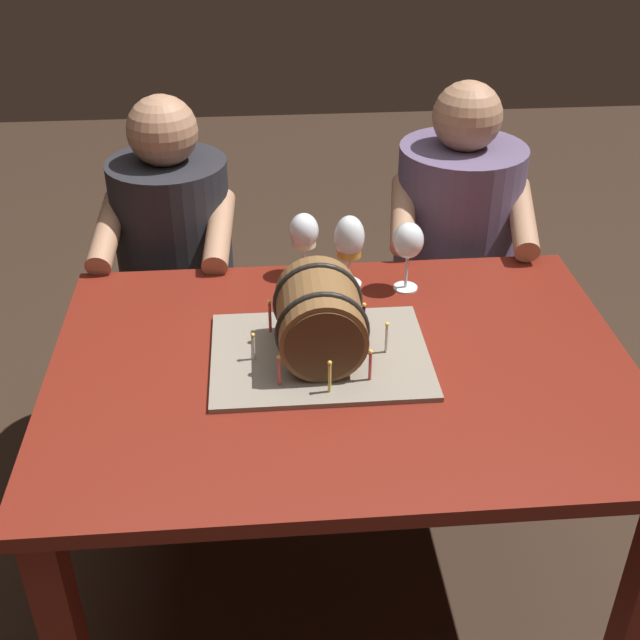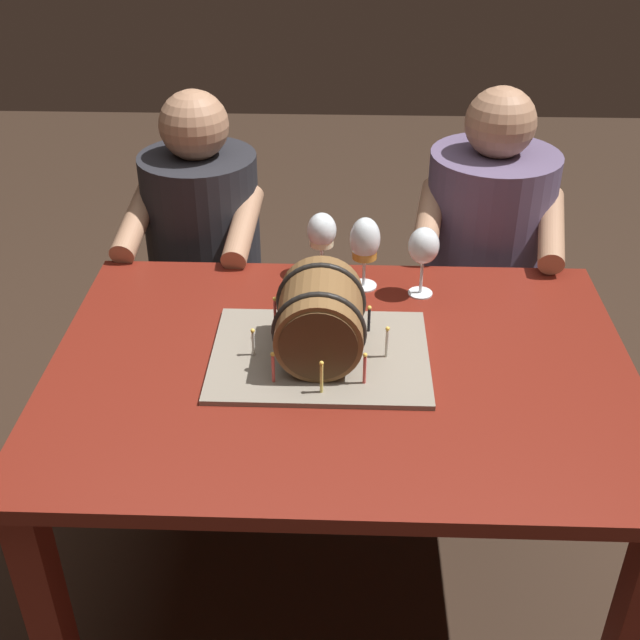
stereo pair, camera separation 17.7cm
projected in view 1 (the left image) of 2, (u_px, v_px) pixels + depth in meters
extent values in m
plane|color=#332319|center=(338.00, 585.00, 2.20)|extent=(8.00, 8.00, 0.00)
cube|color=maroon|center=(342.00, 369.00, 1.82)|extent=(1.30, 0.93, 0.03)
cube|color=maroon|center=(638.00, 610.00, 1.71)|extent=(0.07, 0.07, 0.70)
cube|color=maroon|center=(119.00, 401.00, 2.32)|extent=(0.07, 0.07, 0.70)
cube|color=maroon|center=(524.00, 381.00, 2.40)|extent=(0.07, 0.07, 0.70)
cube|color=gray|center=(320.00, 355.00, 1.82)|extent=(0.49, 0.37, 0.01)
cylinder|color=brown|center=(320.00, 318.00, 1.77)|extent=(0.19, 0.22, 0.19)
cylinder|color=#46301B|center=(325.00, 347.00, 1.67)|extent=(0.17, 0.00, 0.17)
cylinder|color=#46301B|center=(316.00, 291.00, 1.87)|extent=(0.17, 0.00, 0.17)
torus|color=black|center=(322.00, 333.00, 1.72)|extent=(0.20, 0.01, 0.20)
torus|color=black|center=(318.00, 303.00, 1.82)|extent=(0.20, 0.01, 0.20)
cylinder|color=silver|center=(386.00, 339.00, 1.81)|extent=(0.01, 0.01, 0.07)
sphere|color=#F9C64C|center=(387.00, 324.00, 1.79)|extent=(0.01, 0.01, 0.01)
cylinder|color=black|center=(364.00, 318.00, 1.89)|extent=(0.01, 0.01, 0.06)
sphere|color=#F9C64C|center=(364.00, 305.00, 1.87)|extent=(0.01, 0.01, 0.01)
cylinder|color=#EAD666|center=(311.00, 308.00, 1.92)|extent=(0.01, 0.01, 0.07)
sphere|color=#F9C64C|center=(311.00, 293.00, 1.90)|extent=(0.01, 0.01, 0.01)
cylinder|color=#D64C47|center=(270.00, 318.00, 1.87)|extent=(0.01, 0.01, 0.08)
sphere|color=#F9C64C|center=(269.00, 302.00, 1.85)|extent=(0.01, 0.01, 0.01)
cylinder|color=silver|center=(253.00, 348.00, 1.79)|extent=(0.01, 0.01, 0.06)
sphere|color=#F9C64C|center=(253.00, 335.00, 1.77)|extent=(0.01, 0.01, 0.01)
cylinder|color=#D64C47|center=(279.00, 372.00, 1.70)|extent=(0.01, 0.01, 0.06)
sphere|color=#F9C64C|center=(279.00, 357.00, 1.68)|extent=(0.01, 0.01, 0.01)
cylinder|color=#EAD666|center=(330.00, 378.00, 1.68)|extent=(0.01, 0.01, 0.07)
sphere|color=#F9C64C|center=(330.00, 363.00, 1.66)|extent=(0.01, 0.01, 0.01)
cylinder|color=#D64C47|center=(370.00, 367.00, 1.72)|extent=(0.01, 0.01, 0.07)
sphere|color=#F9C64C|center=(371.00, 352.00, 1.70)|extent=(0.01, 0.01, 0.01)
cylinder|color=white|center=(304.00, 273.00, 2.15)|extent=(0.07, 0.07, 0.00)
cylinder|color=white|center=(304.00, 260.00, 2.13)|extent=(0.01, 0.01, 0.08)
ellipsoid|color=white|center=(304.00, 231.00, 2.09)|extent=(0.08, 0.08, 0.09)
cylinder|color=beige|center=(304.00, 241.00, 2.10)|extent=(0.06, 0.06, 0.02)
cylinder|color=white|center=(405.00, 287.00, 2.09)|extent=(0.06, 0.06, 0.00)
cylinder|color=white|center=(406.00, 272.00, 2.06)|extent=(0.01, 0.01, 0.09)
ellipsoid|color=white|center=(408.00, 240.00, 2.02)|extent=(0.08, 0.08, 0.09)
cylinder|color=white|center=(348.00, 283.00, 2.11)|extent=(0.07, 0.07, 0.00)
cylinder|color=white|center=(349.00, 270.00, 2.09)|extent=(0.01, 0.01, 0.08)
ellipsoid|color=white|center=(349.00, 237.00, 2.03)|extent=(0.08, 0.08, 0.11)
cylinder|color=#C6842D|center=(349.00, 249.00, 2.05)|extent=(0.06, 0.06, 0.04)
cube|color=black|center=(188.00, 371.00, 2.66)|extent=(0.34, 0.32, 0.45)
cylinder|color=#232328|center=(174.00, 241.00, 2.40)|extent=(0.37, 0.37, 0.50)
sphere|color=#A87A5B|center=(162.00, 131.00, 2.22)|extent=(0.20, 0.20, 0.20)
cylinder|color=#A87A5B|center=(219.00, 231.00, 2.24)|extent=(0.09, 0.31, 0.14)
cylinder|color=#A87A5B|center=(108.00, 231.00, 2.24)|extent=(0.09, 0.31, 0.14)
cube|color=#372D40|center=(443.00, 359.00, 2.72)|extent=(0.34, 0.32, 0.45)
cylinder|color=#5B4C6B|center=(456.00, 228.00, 2.46)|extent=(0.43, 0.43, 0.52)
sphere|color=#A87A5B|center=(467.00, 116.00, 2.27)|extent=(0.20, 0.20, 0.20)
cylinder|color=#A87A5B|center=(522.00, 218.00, 2.28)|extent=(0.12, 0.32, 0.14)
cylinder|color=#A87A5B|center=(403.00, 213.00, 2.30)|extent=(0.12, 0.32, 0.14)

